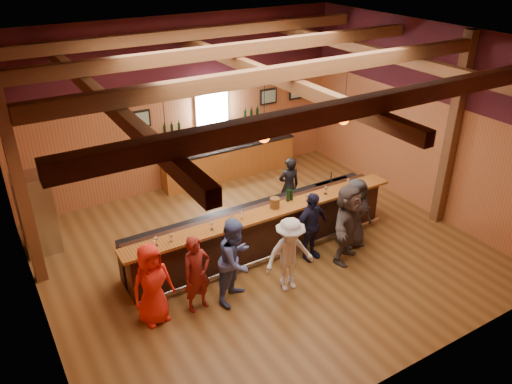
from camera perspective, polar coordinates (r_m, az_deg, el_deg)
room at (r=9.66m, az=0.75°, el=9.27°), size 9.04×9.00×4.52m
bar_counter at (r=10.88m, az=0.48°, el=-4.16°), size 6.30×1.07×1.11m
back_bar_cabinet at (r=14.17m, az=-2.98°, el=3.49°), size 4.00×0.52×0.95m
window at (r=13.63m, az=-5.09°, el=9.51°), size 0.95×0.09×0.95m
framed_pictures at (r=13.99m, az=-1.86°, el=10.29°), size 5.35×0.05×0.45m
wine_shelves at (r=13.71m, az=-4.89°, el=7.74°), size 3.00×0.18×0.30m
pendant_lights at (r=9.78m, az=0.91°, el=6.37°), size 4.24×0.24×1.37m
stainless_fridge at (r=11.66m, az=-23.79°, el=-2.29°), size 0.70×0.70×1.80m
customer_orange at (r=9.03m, az=-11.80°, el=-10.27°), size 0.84×0.61×1.58m
customer_redvest at (r=9.18m, az=-6.78°, el=-9.29°), size 0.60×0.44×1.53m
customer_denim at (r=9.31m, az=-2.34°, el=-7.78°), size 1.06×1.00×1.72m
customer_white at (r=9.60m, az=3.86°, el=-7.16°), size 1.07×0.69×1.56m
customer_navy at (r=10.51m, az=6.27°, el=-3.95°), size 0.96×0.52×1.56m
customer_brown at (r=10.53m, az=10.37°, el=-3.57°), size 1.68×1.26×1.76m
customer_dark at (r=11.10m, az=11.23°, el=-2.36°), size 0.84×0.60×1.61m
bartender at (r=12.18m, az=3.78°, el=0.67°), size 0.59×0.44×1.50m
ice_bucket at (r=10.43m, az=2.16°, el=-1.26°), size 0.20×0.20×0.22m
bottle_a at (r=10.68m, az=3.67°, el=-0.36°), size 0.08×0.08×0.37m
bottle_b at (r=10.74m, az=4.09°, el=-0.34°), size 0.07×0.07×0.32m
glass_a at (r=9.35m, az=-11.40°, el=-5.32°), size 0.09×0.09×0.20m
glass_b at (r=9.42m, az=-9.72°, el=-4.96°), size 0.08×0.08×0.19m
glass_c at (r=9.68m, az=-5.09°, el=-3.65°), size 0.08×0.08×0.19m
glass_d at (r=9.90m, az=-2.77°, el=-2.87°), size 0.08×0.08×0.18m
glass_e at (r=10.00m, az=-1.64°, el=-2.50°), size 0.08×0.08×0.18m
glass_f at (r=10.72m, az=5.85°, el=-0.47°), size 0.08×0.08×0.17m
glass_g at (r=11.05m, az=8.01°, el=0.41°), size 0.09×0.09×0.20m
glass_h at (r=11.50m, az=10.51°, el=1.30°), size 0.08×0.08×0.19m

